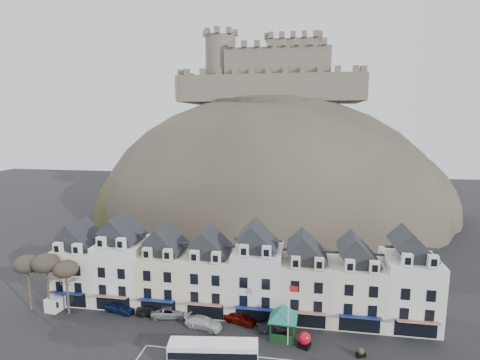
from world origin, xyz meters
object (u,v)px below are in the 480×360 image
bus (213,352)px  white_van (60,300)px  car_black (152,310)px  car_white (204,323)px  red_buoy (304,339)px  bus_shelter (283,312)px  car_navy (120,307)px  car_charcoal (273,328)px  car_maroon (240,317)px  car_silver (171,312)px  flagpole (289,310)px

bus → white_van: 26.90m
car_black → car_white: car_white is taller
red_buoy → car_white: bearing=170.8°
bus_shelter → car_navy: bearing=176.7°
bus → white_van: size_ratio=2.25×
bus_shelter → car_charcoal: size_ratio=1.89×
car_white → car_maroon: bearing=-54.0°
car_silver → car_maroon: size_ratio=1.16×
car_white → flagpole: bearing=-88.1°
flagpole → car_maroon: bearing=148.5°
car_navy → car_maroon: size_ratio=1.02×
car_maroon → car_silver: bearing=107.9°
car_white → white_van: bearing=97.1°
car_navy → car_charcoal: size_ratio=1.24×
bus_shelter → car_charcoal: bearing=150.5°
bus_shelter → car_black: bearing=175.1°
red_buoy → flagpole: flagpole is taller
bus → car_black: bearing=132.6°
car_maroon → car_charcoal: size_ratio=1.21×
car_silver → car_charcoal: size_ratio=1.40×
red_buoy → car_charcoal: bearing=148.0°
flagpole → car_white: size_ratio=1.58×
car_white → car_maroon: (4.58, 2.01, 0.04)m
car_charcoal → bus_shelter: bearing=-123.3°
red_buoy → car_white: size_ratio=0.38×
car_silver → car_white: size_ratio=1.03×
white_van → car_charcoal: bearing=4.0°
flagpole → car_maroon: 8.66m
red_buoy → car_maroon: red_buoy is taller
car_white → car_maroon: 5.00m
bus → flagpole: bearing=24.8°
red_buoy → flagpole: size_ratio=0.24×
bus_shelter → car_silver: bearing=173.8°
white_van → car_black: 14.18m
car_white → car_charcoal: bearing=-75.4°
bus → car_charcoal: (6.07, 7.60, -0.94)m
white_van → car_silver: white_van is taller
bus_shelter → car_charcoal: bus_shelter is taller
white_van → car_maroon: size_ratio=1.00×
bus_shelter → car_black: 18.88m
car_navy → car_maroon: (17.46, 0.00, -0.02)m
bus_shelter → flagpole: flagpole is taller
white_van → car_silver: bearing=7.0°
car_charcoal → car_white: bearing=91.4°
red_buoy → car_maroon: 9.50m
car_black → bus: bearing=-142.9°
bus_shelter → white_van: (-32.68, 2.50, -2.49)m
car_maroon → car_navy: bearing=107.9°
red_buoy → car_black: red_buoy is taller
flagpole → car_charcoal: bearing=130.8°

